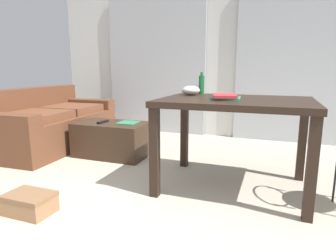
{
  "coord_description": "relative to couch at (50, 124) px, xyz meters",
  "views": [
    {
      "loc": [
        0.8,
        -1.15,
        1.03
      ],
      "look_at": [
        -0.25,
        1.68,
        0.43
      ],
      "focal_mm": 30.82,
      "sensor_mm": 36.0,
      "label": 1
    }
  ],
  "objects": [
    {
      "name": "book_stack",
      "position": [
        2.44,
        -0.64,
        0.5
      ],
      "size": [
        0.25,
        0.31,
        0.04
      ],
      "color": "#2D7F56",
      "rests_on": "craft_table"
    },
    {
      "name": "ground_plane",
      "position": [
        2.02,
        -0.59,
        -0.3
      ],
      "size": [
        7.99,
        7.99,
        0.0
      ],
      "primitive_type": "plane",
      "color": "#B2A893"
    },
    {
      "name": "bowl",
      "position": [
        2.06,
        -0.34,
        0.53
      ],
      "size": [
        0.17,
        0.17,
        0.09
      ],
      "primitive_type": "ellipsoid",
      "color": "beige",
      "rests_on": "craft_table"
    },
    {
      "name": "couch",
      "position": [
        0.0,
        0.0,
        0.0
      ],
      "size": [
        0.99,
        1.82,
        0.78
      ],
      "color": "brown",
      "rests_on": "ground"
    },
    {
      "name": "curtains",
      "position": [
        2.02,
        1.38,
        0.78
      ],
      "size": [
        3.75,
        0.03,
        2.17
      ],
      "color": "#B2B7BC",
      "rests_on": "ground"
    },
    {
      "name": "magazine",
      "position": [
        1.22,
        -0.06,
        0.11
      ],
      "size": [
        0.23,
        0.24,
        0.01
      ],
      "primitive_type": "cube",
      "rotation": [
        0.0,
        0.0,
        0.04
      ],
      "color": "#2D7F56",
      "rests_on": "coffee_table"
    },
    {
      "name": "shoebox",
      "position": [
        1.21,
        -1.55,
        -0.23
      ],
      "size": [
        0.34,
        0.23,
        0.15
      ],
      "color": "#996B47",
      "rests_on": "ground"
    },
    {
      "name": "coffee_table",
      "position": [
        1.01,
        -0.1,
        -0.1
      ],
      "size": [
        0.85,
        0.5,
        0.41
      ],
      "color": "#382619",
      "rests_on": "ground"
    },
    {
      "name": "bottle_near",
      "position": [
        2.12,
        -0.18,
        0.58
      ],
      "size": [
        0.06,
        0.06,
        0.22
      ],
      "color": "#195B2D",
      "rests_on": "craft_table"
    },
    {
      "name": "tv_remote_primary",
      "position": [
        0.92,
        -0.14,
        0.11
      ],
      "size": [
        0.06,
        0.18,
        0.02
      ],
      "primitive_type": "cube",
      "rotation": [
        0.0,
        0.0,
        -0.07
      ],
      "color": "black",
      "rests_on": "coffee_table"
    },
    {
      "name": "craft_table",
      "position": [
        2.51,
        -0.56,
        0.38
      ],
      "size": [
        1.24,
        0.91,
        0.79
      ],
      "color": "black",
      "rests_on": "ground"
    },
    {
      "name": "scissors",
      "position": [
        2.32,
        -0.26,
        0.48
      ],
      "size": [
        0.08,
        0.09,
        0.0
      ],
      "color": "#9EA0A5",
      "rests_on": "craft_table"
    },
    {
      "name": "wall_back",
      "position": [
        2.02,
        1.47,
        1.01
      ],
      "size": [
        5.49,
        0.1,
        2.62
      ],
      "primitive_type": "cube",
      "color": "silver",
      "rests_on": "ground"
    }
  ]
}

